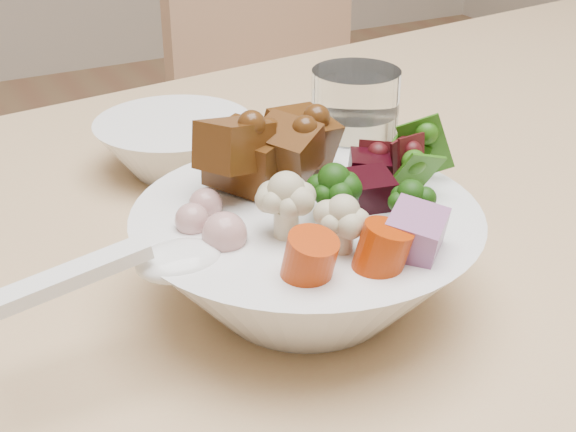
{
  "coord_description": "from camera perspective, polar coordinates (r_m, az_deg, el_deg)",
  "views": [
    {
      "loc": [
        -0.45,
        -0.48,
        1.09
      ],
      "look_at": [
        -0.21,
        -0.03,
        0.82
      ],
      "focal_mm": 50.0,
      "sensor_mm": 36.0,
      "label": 1
    }
  ],
  "objects": [
    {
      "name": "side_bowl",
      "position": [
        0.79,
        -8.05,
        4.97
      ],
      "size": [
        0.15,
        0.15,
        0.05
      ],
      "primitive_type": null,
      "color": "white",
      "rests_on": "dining_table"
    },
    {
      "name": "food_bowl",
      "position": [
        0.57,
        1.39,
        -2.34
      ],
      "size": [
        0.25,
        0.25,
        0.13
      ],
      "color": "white",
      "rests_on": "dining_table"
    },
    {
      "name": "soup_spoon",
      "position": [
        0.5,
        -9.76,
        -3.48
      ],
      "size": [
        0.16,
        0.05,
        0.03
      ],
      "rotation": [
        0.0,
        0.0,
        0.0
      ],
      "color": "white",
      "rests_on": "food_bowl"
    },
    {
      "name": "dining_table",
      "position": [
        0.87,
        16.86,
        -1.25
      ],
      "size": [
        1.72,
        1.11,
        0.76
      ],
      "rotation": [
        0.0,
        0.0,
        0.13
      ],
      "color": "tan",
      "rests_on": "ground"
    },
    {
      "name": "chair_far",
      "position": [
        1.57,
        1.03,
        7.21
      ],
      "size": [
        0.51,
        0.51,
        0.95
      ],
      "rotation": [
        0.0,
        0.0,
        0.18
      ],
      "color": "tan",
      "rests_on": "ground"
    },
    {
      "name": "water_glass",
      "position": [
        0.7,
        4.67,
        4.87
      ],
      "size": [
        0.07,
        0.07,
        0.13
      ],
      "color": "white",
      "rests_on": "dining_table"
    }
  ]
}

